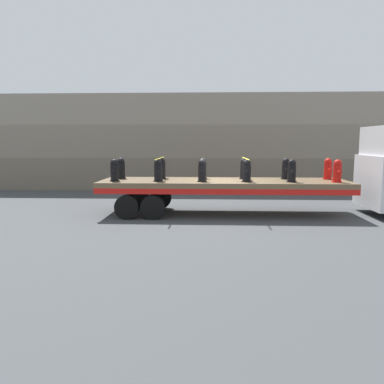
{
  "coord_description": "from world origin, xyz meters",
  "views": [
    {
      "loc": [
        -0.58,
        -14.22,
        2.75
      ],
      "look_at": [
        -1.21,
        0.0,
        0.84
      ],
      "focal_mm": 35.0,
      "sensor_mm": 36.0,
      "label": 1
    }
  ],
  "objects_px": {
    "fire_hydrant_black_far_0": "(121,168)",
    "fire_hydrant_red_near_5": "(337,171)",
    "fire_hydrant_black_near_2": "(202,171)",
    "fire_hydrant_red_far_5": "(328,169)",
    "fire_hydrant_black_near_0": "(114,171)",
    "fire_hydrant_black_far_3": "(244,169)",
    "flatbed_trailer": "(210,186)",
    "fire_hydrant_black_near_3": "(247,171)",
    "fire_hydrant_black_far_2": "(203,169)",
    "fire_hydrant_black_far_1": "(162,169)",
    "fire_hydrant_black_near_4": "(292,171)",
    "fire_hydrant_black_near_1": "(158,171)",
    "fire_hydrant_black_far_4": "(286,169)"
  },
  "relations": [
    {
      "from": "fire_hydrant_black_far_3",
      "to": "fire_hydrant_black_near_0",
      "type": "bearing_deg",
      "value": -167.6
    },
    {
      "from": "fire_hydrant_black_near_1",
      "to": "fire_hydrant_black_far_4",
      "type": "height_order",
      "value": "same"
    },
    {
      "from": "flatbed_trailer",
      "to": "fire_hydrant_black_near_4",
      "type": "relative_size",
      "value": 11.3
    },
    {
      "from": "fire_hydrant_red_near_5",
      "to": "fire_hydrant_black_near_2",
      "type": "bearing_deg",
      "value": 180.0
    },
    {
      "from": "flatbed_trailer",
      "to": "fire_hydrant_black_far_1",
      "type": "bearing_deg",
      "value": 164.5
    },
    {
      "from": "fire_hydrant_black_near_0",
      "to": "fire_hydrant_black_near_4",
      "type": "bearing_deg",
      "value": 0.0
    },
    {
      "from": "flatbed_trailer",
      "to": "fire_hydrant_black_far_2",
      "type": "distance_m",
      "value": 0.88
    },
    {
      "from": "fire_hydrant_black_near_1",
      "to": "fire_hydrant_black_far_2",
      "type": "height_order",
      "value": "same"
    },
    {
      "from": "fire_hydrant_black_far_1",
      "to": "fire_hydrant_black_far_0",
      "type": "bearing_deg",
      "value": 180.0
    },
    {
      "from": "fire_hydrant_black_far_1",
      "to": "fire_hydrant_red_near_5",
      "type": "distance_m",
      "value": 6.59
    },
    {
      "from": "fire_hydrant_black_near_2",
      "to": "fire_hydrant_black_far_1",
      "type": "bearing_deg",
      "value": 146.59
    },
    {
      "from": "fire_hydrant_black_near_2",
      "to": "fire_hydrant_red_far_5",
      "type": "xyz_separation_m",
      "value": [
        4.88,
        1.07,
        0.0
      ]
    },
    {
      "from": "fire_hydrant_black_far_3",
      "to": "fire_hydrant_black_near_4",
      "type": "height_order",
      "value": "same"
    },
    {
      "from": "fire_hydrant_black_near_0",
      "to": "fire_hydrant_red_far_5",
      "type": "xyz_separation_m",
      "value": [
        8.13,
        1.07,
        0.0
      ]
    },
    {
      "from": "fire_hydrant_black_near_3",
      "to": "fire_hydrant_black_far_3",
      "type": "xyz_separation_m",
      "value": [
        0.0,
        1.07,
        0.0
      ]
    },
    {
      "from": "flatbed_trailer",
      "to": "fire_hydrant_black_far_4",
      "type": "xyz_separation_m",
      "value": [
        2.95,
        0.54,
        0.63
      ]
    },
    {
      "from": "fire_hydrant_black_far_1",
      "to": "fire_hydrant_black_near_0",
      "type": "bearing_deg",
      "value": -146.59
    },
    {
      "from": "fire_hydrant_black_far_2",
      "to": "fire_hydrant_black_near_3",
      "type": "xyz_separation_m",
      "value": [
        1.63,
        -1.07,
        0.0
      ]
    },
    {
      "from": "fire_hydrant_black_far_0",
      "to": "fire_hydrant_black_far_1",
      "type": "bearing_deg",
      "value": 0.0
    },
    {
      "from": "fire_hydrant_black_far_4",
      "to": "fire_hydrant_black_near_0",
      "type": "bearing_deg",
      "value": -170.63
    },
    {
      "from": "fire_hydrant_black_near_2",
      "to": "fire_hydrant_black_near_1",
      "type": "bearing_deg",
      "value": 180.0
    },
    {
      "from": "fire_hydrant_black_far_1",
      "to": "fire_hydrant_red_near_5",
      "type": "bearing_deg",
      "value": -9.37
    },
    {
      "from": "flatbed_trailer",
      "to": "fire_hydrant_black_near_3",
      "type": "relative_size",
      "value": 11.3
    },
    {
      "from": "flatbed_trailer",
      "to": "fire_hydrant_black_far_3",
      "type": "xyz_separation_m",
      "value": [
        1.32,
        0.54,
        0.63
      ]
    },
    {
      "from": "fire_hydrant_red_near_5",
      "to": "fire_hydrant_red_far_5",
      "type": "height_order",
      "value": "same"
    },
    {
      "from": "fire_hydrant_black_near_0",
      "to": "fire_hydrant_black_far_4",
      "type": "relative_size",
      "value": 1.0
    },
    {
      "from": "fire_hydrant_black_far_4",
      "to": "fire_hydrant_red_far_5",
      "type": "xyz_separation_m",
      "value": [
        1.63,
        0.0,
        0.0
      ]
    },
    {
      "from": "fire_hydrant_black_far_0",
      "to": "fire_hydrant_red_near_5",
      "type": "xyz_separation_m",
      "value": [
        8.13,
        -1.07,
        0.0
      ]
    },
    {
      "from": "flatbed_trailer",
      "to": "fire_hydrant_black_far_2",
      "type": "relative_size",
      "value": 11.3
    },
    {
      "from": "fire_hydrant_black_far_3",
      "to": "fire_hydrant_red_far_5",
      "type": "distance_m",
      "value": 3.25
    },
    {
      "from": "fire_hydrant_black_far_1",
      "to": "fire_hydrant_black_far_4",
      "type": "xyz_separation_m",
      "value": [
        4.88,
        0.0,
        0.0
      ]
    },
    {
      "from": "fire_hydrant_black_far_2",
      "to": "fire_hydrant_black_near_3",
      "type": "distance_m",
      "value": 1.95
    },
    {
      "from": "fire_hydrant_black_near_0",
      "to": "fire_hydrant_black_near_4",
      "type": "relative_size",
      "value": 1.0
    },
    {
      "from": "fire_hydrant_black_near_3",
      "to": "fire_hydrant_black_far_3",
      "type": "relative_size",
      "value": 1.0
    },
    {
      "from": "fire_hydrant_black_near_4",
      "to": "flatbed_trailer",
      "type": "bearing_deg",
      "value": 169.67
    },
    {
      "from": "fire_hydrant_black_near_0",
      "to": "fire_hydrant_black_far_3",
      "type": "bearing_deg",
      "value": 12.4
    },
    {
      "from": "fire_hydrant_black_far_0",
      "to": "fire_hydrant_black_near_4",
      "type": "height_order",
      "value": "same"
    },
    {
      "from": "fire_hydrant_black_near_0",
      "to": "fire_hydrant_red_near_5",
      "type": "bearing_deg",
      "value": 0.0
    },
    {
      "from": "fire_hydrant_black_far_3",
      "to": "fire_hydrant_red_near_5",
      "type": "relative_size",
      "value": 1.0
    },
    {
      "from": "fire_hydrant_black_near_0",
      "to": "fire_hydrant_black_far_1",
      "type": "height_order",
      "value": "same"
    },
    {
      "from": "fire_hydrant_black_far_2",
      "to": "fire_hydrant_red_near_5",
      "type": "relative_size",
      "value": 1.0
    },
    {
      "from": "flatbed_trailer",
      "to": "fire_hydrant_black_far_3",
      "type": "relative_size",
      "value": 11.3
    },
    {
      "from": "fire_hydrant_black_far_1",
      "to": "fire_hydrant_black_near_4",
      "type": "distance_m",
      "value": 5.0
    },
    {
      "from": "fire_hydrant_black_near_1",
      "to": "fire_hydrant_red_far_5",
      "type": "relative_size",
      "value": 1.0
    },
    {
      "from": "fire_hydrant_black_near_1",
      "to": "fire_hydrant_black_far_3",
      "type": "height_order",
      "value": "same"
    },
    {
      "from": "fire_hydrant_black_far_1",
      "to": "fire_hydrant_black_near_2",
      "type": "xyz_separation_m",
      "value": [
        1.63,
        -1.07,
        0.0
      ]
    },
    {
      "from": "fire_hydrant_black_far_3",
      "to": "fire_hydrant_black_far_4",
      "type": "distance_m",
      "value": 1.63
    },
    {
      "from": "fire_hydrant_black_far_3",
      "to": "fire_hydrant_black_near_1",
      "type": "bearing_deg",
      "value": -161.74
    },
    {
      "from": "flatbed_trailer",
      "to": "fire_hydrant_black_near_1",
      "type": "height_order",
      "value": "fire_hydrant_black_near_1"
    },
    {
      "from": "flatbed_trailer",
      "to": "fire_hydrant_red_near_5",
      "type": "relative_size",
      "value": 11.3
    }
  ]
}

